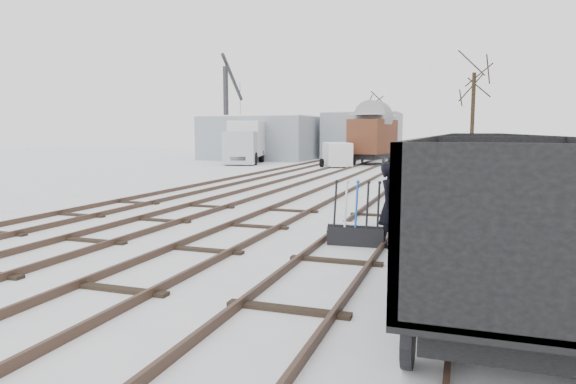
# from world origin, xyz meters

# --- Properties ---
(ground) EXTENTS (120.00, 120.00, 0.00)m
(ground) POSITION_xyz_m (0.00, 0.00, 0.00)
(ground) COLOR white
(ground) RESTS_ON ground
(tracks) EXTENTS (13.90, 52.00, 0.16)m
(tracks) POSITION_xyz_m (-0.00, 13.67, 0.07)
(tracks) COLOR black
(tracks) RESTS_ON ground
(shed_left) EXTENTS (10.00, 8.00, 4.10)m
(shed_left) POSITION_xyz_m (-13.00, 36.00, 2.05)
(shed_left) COLOR gray
(shed_left) RESTS_ON ground
(shed_right) EXTENTS (7.00, 6.00, 4.50)m
(shed_right) POSITION_xyz_m (-4.00, 40.00, 2.25)
(shed_right) COLOR gray
(shed_right) RESTS_ON ground
(ground_frame) EXTENTS (1.32, 0.47, 1.49)m
(ground_frame) POSITION_xyz_m (3.07, 1.72, 0.28)
(ground_frame) COLOR black
(ground_frame) RESTS_ON ground
(worker) EXTENTS (0.63, 0.80, 1.94)m
(worker) POSITION_xyz_m (3.82, 1.82, 0.97)
(worker) COLOR black
(worker) RESTS_ON ground
(freight_wagon_a) EXTENTS (2.49, 6.22, 2.54)m
(freight_wagon_a) POSITION_xyz_m (6.00, -2.28, 0.97)
(freight_wagon_a) COLOR black
(freight_wagon_a) RESTS_ON ground
(freight_wagon_b) EXTENTS (2.49, 6.22, 2.54)m
(freight_wagon_b) POSITION_xyz_m (6.00, 4.12, 0.97)
(freight_wagon_b) COLOR black
(freight_wagon_b) RESTS_ON ground
(freight_wagon_c) EXTENTS (2.49, 6.22, 2.54)m
(freight_wagon_c) POSITION_xyz_m (6.00, 10.52, 0.97)
(freight_wagon_c) COLOR black
(freight_wagon_c) RESTS_ON ground
(freight_wagon_d) EXTENTS (2.49, 6.22, 2.54)m
(freight_wagon_d) POSITION_xyz_m (6.00, 16.92, 0.97)
(freight_wagon_d) COLOR black
(freight_wagon_d) RESTS_ON ground
(box_van_wagon) EXTENTS (3.62, 5.60, 3.97)m
(box_van_wagon) POSITION_xyz_m (-1.60, 31.73, 2.31)
(box_van_wagon) COLOR black
(box_van_wagon) RESTS_ON ground
(lorry) EXTENTS (3.68, 8.01, 3.49)m
(lorry) POSITION_xyz_m (-11.84, 29.65, 1.80)
(lorry) COLOR black
(lorry) RESTS_ON ground
(panel_van) EXTENTS (3.14, 4.44, 1.80)m
(panel_van) POSITION_xyz_m (-3.70, 28.10, 0.94)
(panel_van) COLOR silver
(panel_van) RESTS_ON ground
(crane) EXTENTS (2.10, 5.67, 9.62)m
(crane) POSITION_xyz_m (-15.38, 33.45, 2.53)
(crane) COLOR #292A2E
(crane) RESTS_ON ground
(tree_far_left) EXTENTS (0.30, 0.30, 5.57)m
(tree_far_left) POSITION_xyz_m (-2.85, 41.44, 2.79)
(tree_far_left) COLOR black
(tree_far_left) RESTS_ON ground
(tree_far_right) EXTENTS (0.30, 0.30, 7.13)m
(tree_far_right) POSITION_xyz_m (5.93, 32.65, 3.56)
(tree_far_right) COLOR black
(tree_far_right) RESTS_ON ground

